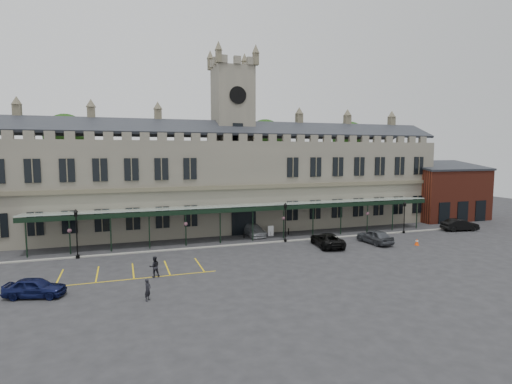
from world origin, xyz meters
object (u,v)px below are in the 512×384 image
object	(u,v)px
lamp_post_left	(76,229)
lamp_post_right	(404,214)
traffic_cone	(417,242)
person_b	(154,267)
sign_board	(271,231)
car_taxi	(253,230)
car_van	(327,240)
station_building	(233,182)
car_right_a	(375,236)
car_left_a	(35,287)
person_a	(148,290)
clock_tower	(233,134)
lamp_post_mid	(285,219)
car_right_b	(460,225)

from	to	relation	value
lamp_post_left	lamp_post_right	xyz separation A→B (m)	(39.34, -0.15, -0.47)
traffic_cone	person_b	world-z (taller)	person_b
sign_board	person_b	size ratio (longest dim) A/B	0.73
car_taxi	car_van	distance (m)	10.23
station_building	car_right_a	distance (m)	20.37
car_left_a	person_a	distance (m)	8.50
clock_tower	lamp_post_mid	xyz separation A→B (m)	(3.45, -10.59, -10.32)
lamp_post_left	lamp_post_right	distance (m)	39.34
lamp_post_left	car_left_a	bearing A→B (deg)	-99.88
clock_tower	lamp_post_left	size ratio (longest dim) A/B	4.96
clock_tower	person_b	distance (m)	26.00
lamp_post_mid	car_left_a	distance (m)	26.84
lamp_post_mid	car_taxi	xyz separation A→B (m)	(-2.45, 4.60, -2.06)
car_left_a	lamp_post_left	bearing A→B (deg)	5.77
person_b	car_right_b	bearing A→B (deg)	-175.30
car_van	station_building	bearing A→B (deg)	-56.01
traffic_cone	car_taxi	bearing A→B (deg)	145.57
person_b	traffic_cone	bearing A→B (deg)	178.98
car_taxi	sign_board	bearing A→B (deg)	-27.25
station_building	car_taxi	bearing A→B (deg)	-80.39
station_building	car_left_a	size ratio (longest dim) A/B	14.04
sign_board	station_building	bearing A→B (deg)	115.06
car_van	lamp_post_left	bearing A→B (deg)	0.04
car_van	car_right_a	world-z (taller)	car_right_a
station_building	lamp_post_mid	bearing A→B (deg)	-71.82
car_right_b	sign_board	bearing A→B (deg)	87.63
car_right_b	person_b	bearing A→B (deg)	109.19
traffic_cone	sign_board	distance (m)	17.30
station_building	car_van	size ratio (longest dim) A/B	10.87
lamp_post_right	car_taxi	xyz separation A→B (m)	(-19.20, 4.90, -1.76)
clock_tower	car_right_a	world-z (taller)	clock_tower
station_building	person_b	distance (m)	23.54
station_building	person_a	world-z (taller)	station_building
lamp_post_right	person_a	size ratio (longest dim) A/B	2.61
traffic_cone	person_a	size ratio (longest dim) A/B	0.47
lamp_post_right	car_right_b	world-z (taller)	lamp_post_right
car_right_b	car_taxi	bearing A→B (deg)	86.66
lamp_post_mid	car_van	bearing A→B (deg)	-46.09
sign_board	person_b	world-z (taller)	person_b
person_a	person_b	size ratio (longest dim) A/B	0.90
car_right_b	person_a	world-z (taller)	person_a
car_taxi	person_b	bearing A→B (deg)	-138.47
clock_tower	lamp_post_mid	distance (m)	15.19
car_taxi	car_right_a	distance (m)	14.83
clock_tower	lamp_post_left	world-z (taller)	clock_tower
person_a	lamp_post_mid	bearing A→B (deg)	-13.02
lamp_post_left	lamp_post_right	size ratio (longest dim) A/B	1.19
clock_tower	person_a	xyz separation A→B (m)	(-13.20, -24.83, -12.31)
car_left_a	person_a	world-z (taller)	person_a
car_left_a	car_van	distance (m)	28.91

